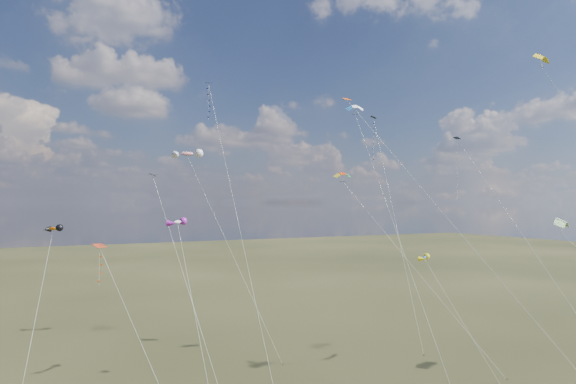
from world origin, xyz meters
name	(u,v)px	position (x,y,z in m)	size (l,w,h in m)	color
diamond_black_high	(375,147)	(21.03, 30.85, 26.11)	(5.40, 16.86, 30.91)	black
diamond_navy_tall	(212,117)	(-4.50, 30.25, 28.64)	(1.14, 19.01, 33.32)	#111B54
diamond_black_mid	(171,232)	(-11.99, 20.78, 14.84)	(3.23, 17.83, 21.11)	black
diamond_red_low	(102,270)	(-18.58, 20.47, 11.44)	(5.71, 8.12, 13.91)	#9D3015
diamond_navy_right	(464,178)	(15.93, 8.48, 20.45)	(2.52, 22.55, 24.90)	#0F2150
diamond_orange_center	(430,197)	(7.80, 4.69, 18.39)	(12.76, 20.82, 28.42)	#E14E00
parafoil_yellow	(543,57)	(22.56, 4.08, 32.97)	(9.11, 17.06, 33.80)	gold
parafoil_blue_white	(356,108)	(11.21, 21.61, 29.58)	(4.79, 21.77, 30.38)	#237DD2
parafoil_striped	(562,221)	(25.92, 4.50, 15.92)	(9.12, 12.83, 16.68)	yellow
parafoil_tricolor	(344,175)	(8.93, 20.80, 21.18)	(10.61, 16.38, 21.85)	gold
novelty_orange_black	(53,229)	(-22.62, 28.36, 15.02)	(4.11, 11.83, 15.56)	#D56302
novelty_white_purple	(178,223)	(-11.04, 21.58, 15.78)	(2.48, 10.38, 16.28)	silver
novelty_redwhite_stripe	(188,154)	(-5.71, 37.05, 24.46)	(7.86, 18.27, 25.19)	red
novelty_blue_yellow	(425,258)	(15.24, 13.75, 11.57)	(2.30, 10.27, 12.04)	#214BB5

